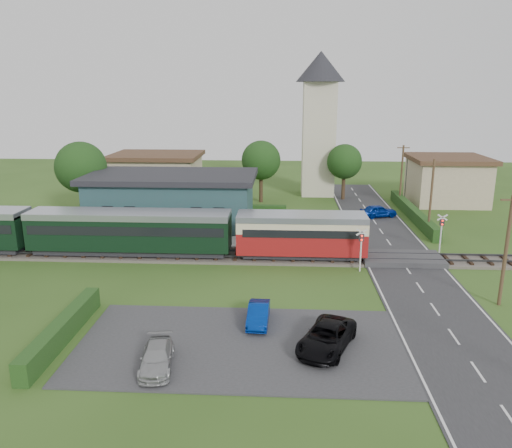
# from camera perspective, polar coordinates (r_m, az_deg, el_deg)

# --- Properties ---
(ground) EXTENTS (120.00, 120.00, 0.00)m
(ground) POSITION_cam_1_polar(r_m,az_deg,el_deg) (37.84, 2.01, -5.01)
(ground) COLOR #2D4C19
(railway_track) EXTENTS (76.00, 3.20, 0.49)m
(railway_track) POSITION_cam_1_polar(r_m,az_deg,el_deg) (39.69, 2.07, -3.87)
(railway_track) COLOR #4C443D
(railway_track) RESTS_ON ground
(road) EXTENTS (6.00, 70.00, 0.05)m
(road) POSITION_cam_1_polar(r_m,az_deg,el_deg) (38.96, 16.94, -5.04)
(road) COLOR #28282B
(road) RESTS_ON ground
(car_park) EXTENTS (17.00, 9.00, 0.08)m
(car_park) POSITION_cam_1_polar(r_m,az_deg,el_deg) (26.93, -1.84, -13.61)
(car_park) COLOR #333335
(car_park) RESTS_ON ground
(crossing_deck) EXTENTS (6.20, 3.40, 0.45)m
(crossing_deck) POSITION_cam_1_polar(r_m,az_deg,el_deg) (40.73, 16.31, -3.82)
(crossing_deck) COLOR #333335
(crossing_deck) RESTS_ON ground
(platform) EXTENTS (30.00, 3.00, 0.45)m
(platform) POSITION_cam_1_polar(r_m,az_deg,el_deg) (43.99, -10.98, -2.09)
(platform) COLOR gray
(platform) RESTS_ON ground
(equipment_hut) EXTENTS (2.30, 2.30, 2.55)m
(equipment_hut) POSITION_cam_1_polar(r_m,az_deg,el_deg) (46.19, -20.75, -0.02)
(equipment_hut) COLOR beige
(equipment_hut) RESTS_ON platform
(station_building) EXTENTS (16.00, 9.00, 5.30)m
(station_building) POSITION_cam_1_polar(r_m,az_deg,el_deg) (48.84, -9.51, 2.67)
(station_building) COLOR #264D50
(station_building) RESTS_ON ground
(train) EXTENTS (43.20, 2.90, 3.40)m
(train) POSITION_cam_1_polar(r_m,az_deg,el_deg) (41.96, -18.36, -0.65)
(train) COLOR #232328
(train) RESTS_ON ground
(church_tower) EXTENTS (6.00, 6.00, 17.60)m
(church_tower) POSITION_cam_1_polar(r_m,az_deg,el_deg) (63.76, 7.25, 12.43)
(church_tower) COLOR beige
(church_tower) RESTS_ON ground
(house_west) EXTENTS (10.80, 8.80, 5.50)m
(house_west) POSITION_cam_1_polar(r_m,az_deg,el_deg) (63.36, -11.22, 5.48)
(house_west) COLOR tan
(house_west) RESTS_ON ground
(house_east) EXTENTS (8.80, 8.80, 5.50)m
(house_east) POSITION_cam_1_polar(r_m,az_deg,el_deg) (63.44, 20.96, 4.79)
(house_east) COLOR tan
(house_east) RESTS_ON ground
(hedge_carpark) EXTENTS (0.80, 9.00, 1.20)m
(hedge_carpark) POSITION_cam_1_polar(r_m,az_deg,el_deg) (29.02, -21.27, -11.25)
(hedge_carpark) COLOR #193814
(hedge_carpark) RESTS_ON ground
(hedge_roadside) EXTENTS (0.80, 18.00, 1.20)m
(hedge_roadside) POSITION_cam_1_polar(r_m,az_deg,el_deg) (54.72, 17.43, 1.26)
(hedge_roadside) COLOR #193814
(hedge_roadside) RESTS_ON ground
(hedge_station) EXTENTS (22.00, 0.80, 1.30)m
(hedge_station) POSITION_cam_1_polar(r_m,az_deg,el_deg) (53.58, -8.38, 1.56)
(hedge_station) COLOR #193814
(hedge_station) RESTS_ON ground
(tree_a) EXTENTS (5.20, 5.20, 8.00)m
(tree_a) POSITION_cam_1_polar(r_m,az_deg,el_deg) (54.21, -19.37, 6.13)
(tree_a) COLOR #332316
(tree_a) RESTS_ON ground
(tree_b) EXTENTS (4.60, 4.60, 7.34)m
(tree_b) POSITION_cam_1_polar(r_m,az_deg,el_deg) (59.15, 0.58, 7.29)
(tree_b) COLOR #332316
(tree_b) RESTS_ON ground
(tree_c) EXTENTS (4.20, 4.20, 6.78)m
(tree_c) POSITION_cam_1_polar(r_m,az_deg,el_deg) (61.56, 10.07, 7.02)
(tree_c) COLOR #332316
(tree_c) RESTS_ON ground
(utility_pole_b) EXTENTS (1.40, 0.22, 7.00)m
(utility_pole_b) POSITION_cam_1_polar(r_m,az_deg,el_deg) (33.82, 26.68, -2.62)
(utility_pole_b) COLOR #473321
(utility_pole_b) RESTS_ON ground
(utility_pole_c) EXTENTS (1.40, 0.22, 7.00)m
(utility_pole_c) POSITION_cam_1_polar(r_m,az_deg,el_deg) (48.43, 19.38, 3.05)
(utility_pole_c) COLOR #473321
(utility_pole_c) RESTS_ON ground
(utility_pole_d) EXTENTS (1.40, 0.22, 7.00)m
(utility_pole_d) POSITION_cam_1_polar(r_m,az_deg,el_deg) (59.86, 16.29, 5.44)
(utility_pole_d) COLOR #473321
(utility_pole_d) RESTS_ON ground
(crossing_signal_near) EXTENTS (0.84, 0.28, 3.28)m
(crossing_signal_near) POSITION_cam_1_polar(r_m,az_deg,el_deg) (37.21, 11.93, -2.20)
(crossing_signal_near) COLOR silver
(crossing_signal_near) RESTS_ON ground
(crossing_signal_far) EXTENTS (0.84, 0.28, 3.28)m
(crossing_signal_far) POSITION_cam_1_polar(r_m,az_deg,el_deg) (43.36, 20.44, -0.39)
(crossing_signal_far) COLOR silver
(crossing_signal_far) RESTS_ON ground
(streetlamp_west) EXTENTS (0.30, 0.30, 5.15)m
(streetlamp_west) POSITION_cam_1_polar(r_m,az_deg,el_deg) (60.80, -18.82, 4.81)
(streetlamp_west) COLOR #3F3F47
(streetlamp_west) RESTS_ON ground
(streetlamp_east) EXTENTS (0.30, 0.30, 5.15)m
(streetlamp_east) POSITION_cam_1_polar(r_m,az_deg,el_deg) (65.17, 16.84, 5.61)
(streetlamp_east) COLOR #3F3F47
(streetlamp_east) RESTS_ON ground
(car_on_road) EXTENTS (4.13, 2.60, 1.31)m
(car_on_road) POSITION_cam_1_polar(r_m,az_deg,el_deg) (54.02, 13.81, 1.46)
(car_on_road) COLOR navy
(car_on_road) RESTS_ON road
(car_park_blue) EXTENTS (1.25, 3.38, 1.11)m
(car_park_blue) POSITION_cam_1_polar(r_m,az_deg,el_deg) (28.84, 0.27, -10.25)
(car_park_blue) COLOR navy
(car_park_blue) RESTS_ON car_park
(car_park_silver) EXTENTS (1.95, 3.80, 1.06)m
(car_park_silver) POSITION_cam_1_polar(r_m,az_deg,el_deg) (25.10, -11.28, -14.73)
(car_park_silver) COLOR #9B9C9D
(car_park_silver) RESTS_ON car_park
(car_park_dark) EXTENTS (3.74, 5.07, 1.28)m
(car_park_dark) POSITION_cam_1_polar(r_m,az_deg,el_deg) (26.43, 8.07, -12.68)
(car_park_dark) COLOR black
(car_park_dark) RESTS_ON car_park
(pedestrian_near) EXTENTS (0.75, 0.58, 1.84)m
(pedestrian_near) POSITION_cam_1_polar(r_m,az_deg,el_deg) (42.75, -3.69, -0.74)
(pedestrian_near) COLOR gray
(pedestrian_near) RESTS_ON platform
(pedestrian_far) EXTENTS (0.82, 0.99, 1.87)m
(pedestrian_far) POSITION_cam_1_polar(r_m,az_deg,el_deg) (45.83, -19.42, -0.48)
(pedestrian_far) COLOR gray
(pedestrian_far) RESTS_ON platform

